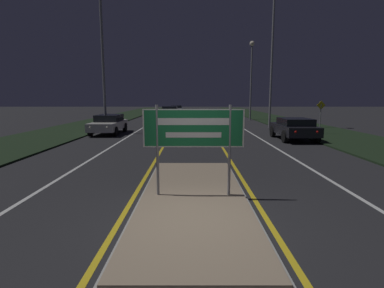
# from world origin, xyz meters

# --- Properties ---
(ground_plane) EXTENTS (160.00, 160.00, 0.00)m
(ground_plane) POSITION_xyz_m (0.00, 0.00, 0.00)
(ground_plane) COLOR #232326
(median_island) EXTENTS (2.66, 7.48, 0.10)m
(median_island) POSITION_xyz_m (0.00, 1.48, 0.04)
(median_island) COLOR #999993
(median_island) RESTS_ON ground_plane
(verge_left) EXTENTS (5.00, 100.00, 0.08)m
(verge_left) POSITION_xyz_m (-9.50, 20.00, 0.04)
(verge_left) COLOR black
(verge_left) RESTS_ON ground_plane
(verge_right) EXTENTS (5.00, 100.00, 0.08)m
(verge_right) POSITION_xyz_m (9.50, 20.00, 0.04)
(verge_right) COLOR black
(verge_right) RESTS_ON ground_plane
(centre_line_yellow_left) EXTENTS (0.12, 70.00, 0.01)m
(centre_line_yellow_left) POSITION_xyz_m (-1.52, 25.00, 0.00)
(centre_line_yellow_left) COLOR gold
(centre_line_yellow_left) RESTS_ON ground_plane
(centre_line_yellow_right) EXTENTS (0.12, 70.00, 0.01)m
(centre_line_yellow_right) POSITION_xyz_m (1.52, 25.00, 0.00)
(centre_line_yellow_right) COLOR gold
(centre_line_yellow_right) RESTS_ON ground_plane
(lane_line_white_left) EXTENTS (0.12, 70.00, 0.01)m
(lane_line_white_left) POSITION_xyz_m (-4.20, 25.00, 0.00)
(lane_line_white_left) COLOR silver
(lane_line_white_left) RESTS_ON ground_plane
(lane_line_white_right) EXTENTS (0.12, 70.00, 0.01)m
(lane_line_white_right) POSITION_xyz_m (4.20, 25.00, 0.00)
(lane_line_white_right) COLOR silver
(lane_line_white_right) RESTS_ON ground_plane
(edge_line_white_left) EXTENTS (0.10, 70.00, 0.01)m
(edge_line_white_left) POSITION_xyz_m (-7.20, 25.00, 0.00)
(edge_line_white_left) COLOR silver
(edge_line_white_left) RESTS_ON ground_plane
(edge_line_white_right) EXTENTS (0.10, 70.00, 0.01)m
(edge_line_white_right) POSITION_xyz_m (7.20, 25.00, 0.00)
(edge_line_white_right) COLOR silver
(edge_line_white_right) RESTS_ON ground_plane
(highway_sign) EXTENTS (2.46, 0.07, 2.24)m
(highway_sign) POSITION_xyz_m (0.00, 1.48, 1.69)
(highway_sign) COLOR gray
(highway_sign) RESTS_ON median_island
(streetlight_left_near) EXTENTS (0.56, 0.56, 10.95)m
(streetlight_left_near) POSITION_xyz_m (-6.21, 15.60, 7.09)
(streetlight_left_near) COLOR gray
(streetlight_left_near) RESTS_ON ground_plane
(streetlight_right_near) EXTENTS (0.58, 0.58, 11.31)m
(streetlight_right_near) POSITION_xyz_m (6.54, 19.61, 7.42)
(streetlight_right_near) COLOR gray
(streetlight_right_near) RESTS_ON ground_plane
(streetlight_right_far) EXTENTS (0.54, 0.54, 8.62)m
(streetlight_right_far) POSITION_xyz_m (6.52, 28.08, 5.68)
(streetlight_right_far) COLOR gray
(streetlight_right_far) RESTS_ON ground_plane
(car_receding_0) EXTENTS (2.01, 4.16, 1.31)m
(car_receding_0) POSITION_xyz_m (6.07, 12.10, 0.72)
(car_receding_0) COLOR black
(car_receding_0) RESTS_ON ground_plane
(car_receding_1) EXTENTS (1.99, 4.63, 1.42)m
(car_receding_1) POSITION_xyz_m (2.33, 22.43, 0.76)
(car_receding_1) COLOR maroon
(car_receding_1) RESTS_ON ground_plane
(car_approaching_0) EXTENTS (1.87, 4.60, 1.33)m
(car_approaching_0) POSITION_xyz_m (-5.91, 15.29, 0.71)
(car_approaching_0) COLOR silver
(car_approaching_0) RESTS_ON ground_plane
(car_approaching_1) EXTENTS (1.98, 4.73, 1.54)m
(car_approaching_1) POSITION_xyz_m (-2.61, 29.20, 0.81)
(car_approaching_1) COLOR #B7B7BC
(car_approaching_1) RESTS_ON ground_plane
(car_approaching_2) EXTENTS (1.92, 4.84, 1.36)m
(car_approaching_2) POSITION_xyz_m (-2.39, 40.40, 0.74)
(car_approaching_2) COLOR #B7B7BC
(car_approaching_2) RESTS_ON ground_plane
(warning_sign) EXTENTS (0.60, 0.06, 2.23)m
(warning_sign) POSITION_xyz_m (8.71, 14.64, 1.43)
(warning_sign) COLOR gray
(warning_sign) RESTS_ON verge_right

